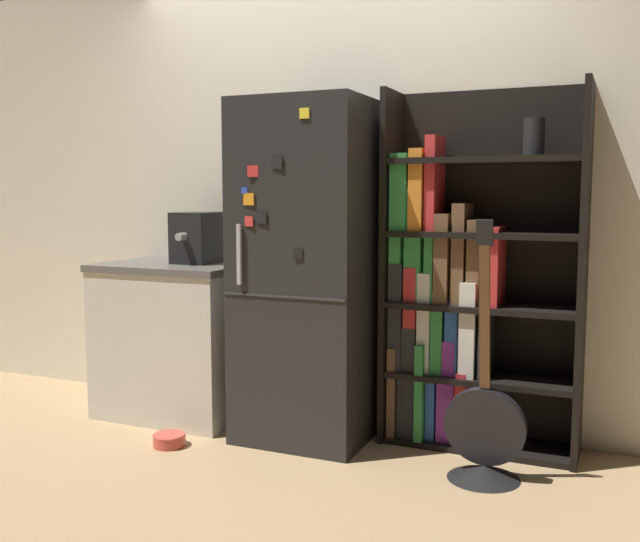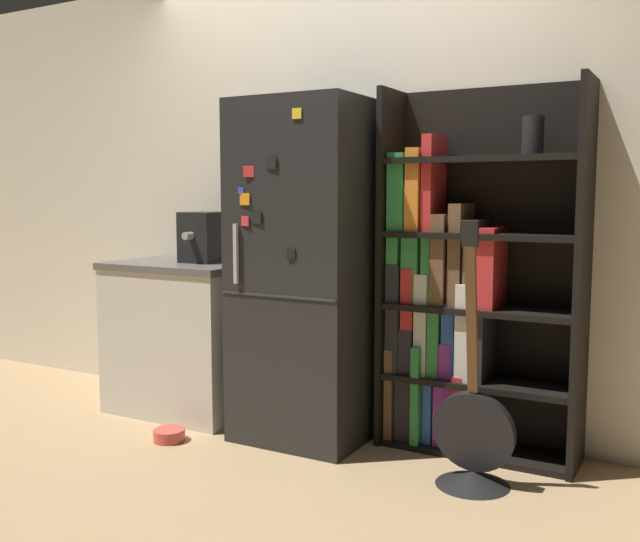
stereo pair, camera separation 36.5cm
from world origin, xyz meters
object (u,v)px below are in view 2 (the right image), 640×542
(pet_bowl, at_px, (169,434))
(espresso_machine, at_px, (206,237))
(bookshelf, at_px, (456,294))
(guitar, at_px, (473,448))
(refrigerator, at_px, (311,271))

(pet_bowl, bearing_deg, espresso_machine, 106.81)
(bookshelf, xyz_separation_m, espresso_machine, (-1.49, -0.11, 0.25))
(espresso_machine, distance_m, guitar, 1.96)
(espresso_machine, distance_m, pet_bowl, 1.15)
(bookshelf, relative_size, pet_bowl, 10.71)
(refrigerator, bearing_deg, bookshelf, 14.22)
(bookshelf, distance_m, espresso_machine, 1.51)
(refrigerator, height_order, pet_bowl, refrigerator)
(bookshelf, relative_size, guitar, 1.54)
(bookshelf, xyz_separation_m, pet_bowl, (-1.33, -0.65, -0.76))
(espresso_machine, bearing_deg, pet_bowl, -73.19)
(espresso_machine, xyz_separation_m, pet_bowl, (0.16, -0.54, -1.00))
(bookshelf, bearing_deg, refrigerator, -165.78)
(guitar, bearing_deg, refrigerator, 165.42)
(refrigerator, distance_m, bookshelf, 0.76)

